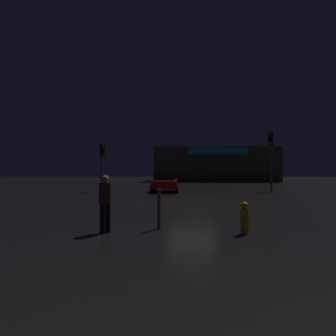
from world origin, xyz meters
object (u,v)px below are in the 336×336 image
store_building (214,165)px  car_near (165,182)px  fire_hydrant (245,218)px  pedestrian (105,200)px  traffic_signal_main (271,151)px  traffic_signal_cross_left (102,158)px

store_building → car_near: 24.81m
store_building → fire_hydrant: store_building is taller
car_near → fire_hydrant: car_near is taller
pedestrian → fire_hydrant: size_ratio=1.82×
traffic_signal_main → car_near: 8.62m
car_near → fire_hydrant: 16.04m
store_building → fire_hydrant: size_ratio=21.04×
store_building → fire_hydrant: 39.90m
traffic_signal_cross_left → traffic_signal_main: bearing=2.1°
traffic_signal_cross_left → fire_hydrant: bearing=-63.6°
store_building → traffic_signal_main: 23.54m
traffic_signal_main → car_near: size_ratio=1.05×
store_building → car_near: store_building is taller
store_building → traffic_signal_cross_left: bearing=-115.2°
store_building → traffic_signal_main: (1.94, -23.45, 0.67)m
store_building → traffic_signal_cross_left: 26.44m
traffic_signal_main → fire_hydrant: (-5.35, -16.25, -2.75)m
fire_hydrant → pedestrian: bearing=179.8°
pedestrian → fire_hydrant: (3.70, -0.02, -0.47)m
traffic_signal_main → car_near: bearing=-176.6°
traffic_signal_cross_left → fire_hydrant: traffic_signal_cross_left is taller
traffic_signal_main → traffic_signal_cross_left: (-13.19, -0.48, -0.55)m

